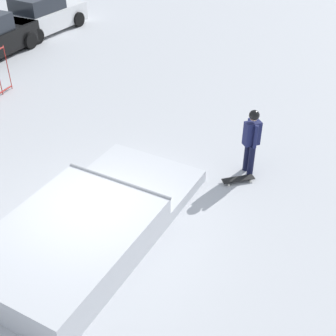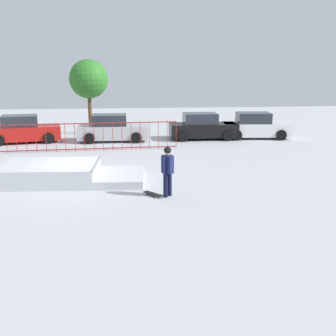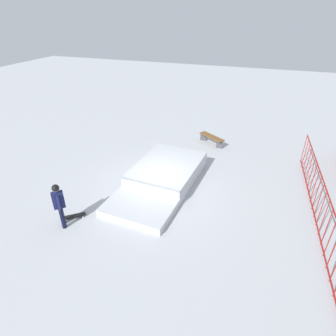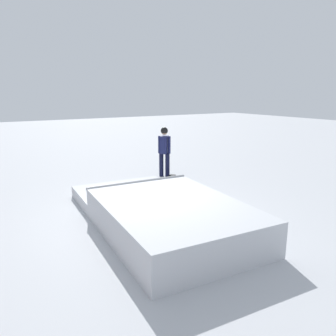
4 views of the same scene
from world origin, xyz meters
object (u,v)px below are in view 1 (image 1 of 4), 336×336
skate_ramp (83,231)px  skateboard (238,179)px  parked_car_white (42,15)px  skater (252,137)px

skate_ramp → skateboard: skate_ramp is taller
skate_ramp → parked_car_white: parked_car_white is taller
parked_car_white → skater: bearing=-115.3°
skate_ramp → skater: 4.53m
skateboard → skate_ramp: bearing=16.8°
skate_ramp → skater: bearing=-27.5°
skate_ramp → skateboard: bearing=-30.1°
parked_car_white → skateboard: bearing=-117.3°
skate_ramp → parked_car_white: (10.56, 9.09, 0.41)m
skate_ramp → skateboard: size_ratio=7.46×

